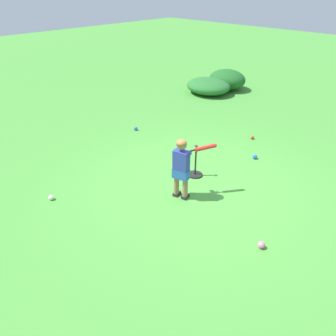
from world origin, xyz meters
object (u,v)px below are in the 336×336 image
(play_ball_far_right, at_px, (51,198))
(batting_tee, at_px, (195,171))
(child_batter, at_px, (183,163))
(play_ball_midfield, at_px, (252,137))
(play_ball_near_batter, at_px, (261,245))
(play_ball_far_left, at_px, (136,129))
(play_ball_behind_batter, at_px, (255,157))

(play_ball_far_right, relative_size, batting_tee, 0.14)
(child_batter, xyz_separation_m, play_ball_midfield, (2.89, 0.42, -0.61))
(play_ball_near_batter, distance_m, play_ball_far_left, 4.66)
(play_ball_far_left, bearing_deg, play_ball_midfield, -56.33)
(child_batter, distance_m, batting_tee, 0.94)
(play_ball_far_left, distance_m, play_ball_midfield, 2.80)
(play_ball_near_batter, relative_size, play_ball_midfield, 1.29)
(play_ball_midfield, bearing_deg, play_ball_behind_batter, -144.92)
(play_ball_behind_batter, bearing_deg, child_batter, 175.94)
(play_ball_midfield, distance_m, play_ball_behind_batter, 1.00)
(play_ball_far_right, distance_m, play_ball_midfield, 4.65)
(play_ball_far_left, relative_size, play_ball_behind_batter, 0.94)
(play_ball_far_left, bearing_deg, play_ball_near_batter, -108.98)
(child_batter, bearing_deg, play_ball_near_batter, -95.97)
(play_ball_midfield, bearing_deg, play_ball_far_left, 123.67)
(play_ball_far_left, height_order, batting_tee, batting_tee)
(play_ball_near_batter, height_order, batting_tee, batting_tee)
(play_ball_midfield, relative_size, batting_tee, 0.13)
(play_ball_midfield, bearing_deg, child_batter, -171.65)
(play_ball_behind_batter, bearing_deg, play_ball_far_right, 155.86)
(child_batter, relative_size, batting_tee, 1.74)
(play_ball_behind_batter, xyz_separation_m, batting_tee, (-1.38, 0.45, 0.06))
(play_ball_far_right, distance_m, play_ball_far_left, 3.22)
(play_ball_far_right, height_order, play_ball_behind_batter, play_ball_behind_batter)
(play_ball_near_batter, bearing_deg, play_ball_far_left, 71.02)
(play_ball_far_right, bearing_deg, play_ball_far_left, 22.69)
(play_ball_behind_batter, distance_m, batting_tee, 1.45)
(child_batter, xyz_separation_m, play_ball_far_right, (-1.62, 1.51, -0.61))
(play_ball_far_left, distance_m, batting_tee, 2.54)
(play_ball_midfield, height_order, batting_tee, batting_tee)
(play_ball_far_left, bearing_deg, play_ball_behind_batter, -75.75)
(child_batter, xyz_separation_m, batting_tee, (0.70, 0.30, -0.55))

